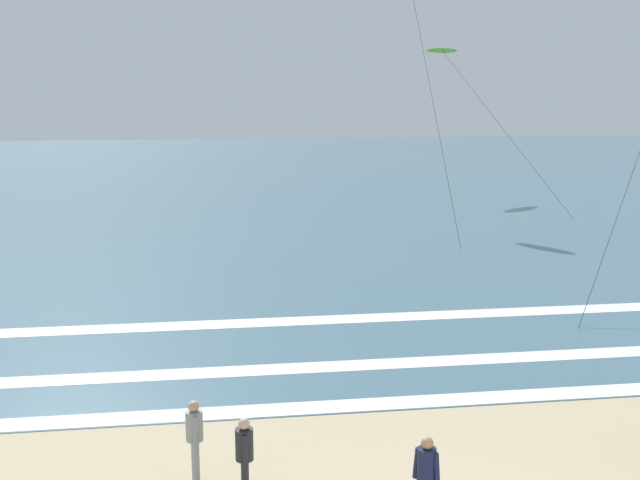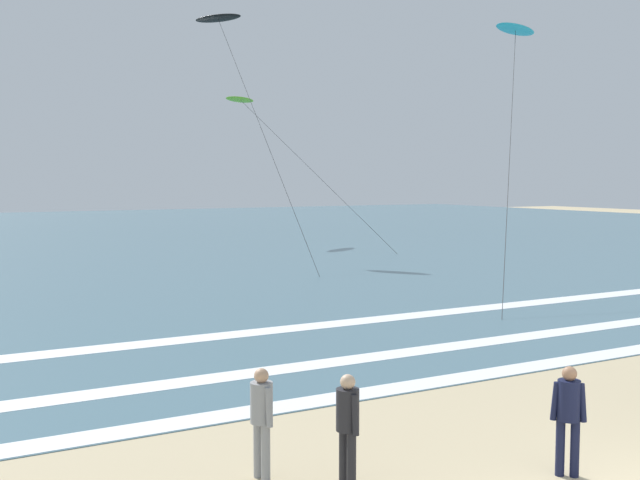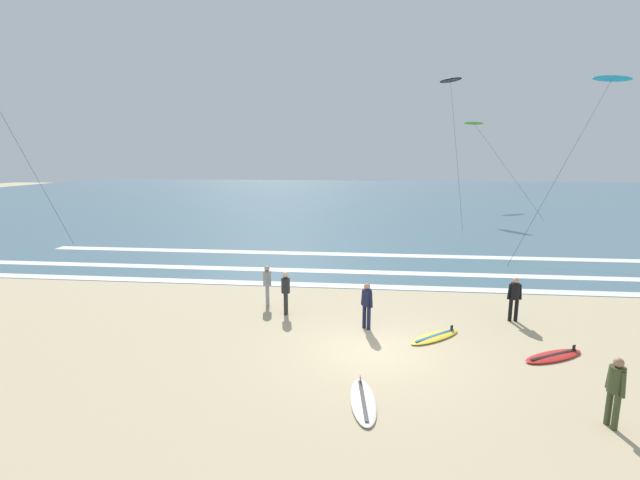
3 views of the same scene
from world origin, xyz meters
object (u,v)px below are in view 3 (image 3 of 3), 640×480
at_px(surfer_left_far, 267,282).
at_px(surfboard_foreground_flat, 363,401).
at_px(surfer_left_near, 515,295).
at_px(kite_cyan_low_near, 612,80).
at_px(surfboard_near_water, 554,356).
at_px(surfer_right_near, 286,289).
at_px(surfboard_left_pile, 435,337).
at_px(surfer_background_far, 615,386).
at_px(kite_lime_mid_center, 474,124).
at_px(kite_black_high_left, 450,81).
at_px(surfer_foreground_main, 367,302).

relative_size(surfer_left_far, surfboard_foreground_flat, 0.74).
bearing_deg(surfer_left_near, kite_cyan_low_near, 57.68).
distance_m(surfer_left_far, surfboard_near_water, 10.04).
bearing_deg(surfboard_foreground_flat, surfer_right_near, 116.87).
xyz_separation_m(surfer_left_near, surfboard_left_pile, (-2.97, -1.81, -0.91)).
height_order(surfer_background_far, kite_lime_mid_center, kite_lime_mid_center).
height_order(surfer_right_near, kite_cyan_low_near, kite_cyan_low_near).
distance_m(surfer_left_far, surfboard_left_pile, 6.66).
xyz_separation_m(surfboard_foreground_flat, kite_lime_mid_center, (12.56, 45.95, 9.54)).
bearing_deg(surfer_left_far, surfer_right_near, -44.24).
relative_size(surfer_left_far, surfboard_left_pile, 0.80).
bearing_deg(kite_cyan_low_near, kite_black_high_left, 115.33).
relative_size(surfboard_left_pile, kite_black_high_left, 0.13).
xyz_separation_m(surfboard_foreground_flat, kite_black_high_left, (8.40, 39.36, 13.39)).
bearing_deg(surfer_left_near, surfboard_near_water, -84.81).
bearing_deg(surfer_background_far, surfboard_foreground_flat, 176.02).
bearing_deg(surfboard_foreground_flat, surfer_background_far, -3.98).
height_order(kite_cyan_low_near, kite_lime_mid_center, kite_cyan_low_near).
relative_size(surfer_background_far, surfboard_left_pile, 0.80).
bearing_deg(surfboard_near_water, surfboard_foreground_flat, -151.38).
distance_m(surfer_left_far, kite_cyan_low_near, 27.64).
bearing_deg(surfer_left_far, kite_cyan_low_near, 39.52).
distance_m(surfer_left_near, surfer_left_far, 9.09).
bearing_deg(surfboard_near_water, surfer_left_far, 158.75).
xyz_separation_m(surfboard_left_pile, kite_cyan_low_near, (13.84, 18.99, 10.76)).
bearing_deg(surfboard_left_pile, kite_cyan_low_near, 53.91).
distance_m(surfer_left_far, surfboard_foreground_flat, 7.70).
bearing_deg(surfer_left_far, surfer_foreground_main, -27.38).
xyz_separation_m(surfboard_near_water, kite_cyan_low_near, (10.60, 20.06, 10.76)).
height_order(surfer_left_near, surfer_left_far, same).
bearing_deg(surfer_foreground_main, surfboard_near_water, -16.54).
bearing_deg(surfer_background_far, surfer_foreground_main, 136.59).
xyz_separation_m(kite_cyan_low_near, kite_black_high_left, (-7.71, 16.30, 2.63)).
relative_size(surfer_left_near, kite_cyan_low_near, 0.14).
height_order(kite_cyan_low_near, kite_black_high_left, kite_black_high_left).
xyz_separation_m(surfer_left_near, surfer_background_far, (0.10, -6.26, 0.00)).
xyz_separation_m(surfer_left_far, kite_black_high_left, (12.21, 32.73, 12.48)).
bearing_deg(surfer_foreground_main, kite_cyan_low_near, 48.97).
xyz_separation_m(surfer_left_far, kite_cyan_low_near, (19.92, 16.43, 9.85)).
height_order(surfer_foreground_main, surfer_left_far, same).
distance_m(surfer_right_near, surfer_foreground_main, 3.19).
xyz_separation_m(surfboard_left_pile, kite_black_high_left, (6.13, 35.28, 13.39)).
bearing_deg(kite_cyan_low_near, surfer_foreground_main, -131.03).
xyz_separation_m(surfer_foreground_main, kite_lime_mid_center, (12.50, 41.33, 8.63)).
bearing_deg(surfer_background_far, surfboard_left_pile, 124.63).
height_order(surfer_background_far, kite_cyan_low_near, kite_cyan_low_near).
bearing_deg(surfer_background_far, surfboard_near_water, 87.22).
height_order(surfboard_foreground_flat, kite_cyan_low_near, kite_cyan_low_near).
bearing_deg(surfer_foreground_main, surfer_left_far, 152.62).
relative_size(surfer_left_far, kite_cyan_low_near, 0.14).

